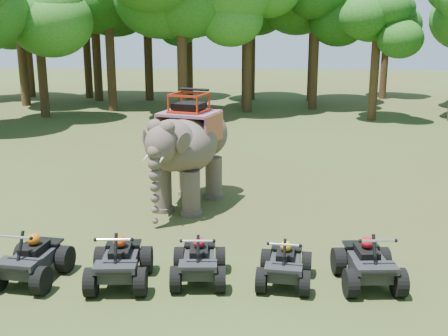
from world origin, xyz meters
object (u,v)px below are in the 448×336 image
Objects in this scene: atv_1 at (119,256)px; atv_4 at (368,257)px; atv_0 at (31,253)px; atv_2 at (199,256)px; elephant at (189,149)px; atv_3 at (285,259)px.

atv_4 is (5.42, 0.31, -0.01)m from atv_1.
atv_0 is 3.71m from atv_2.
elephant is 2.42× the size of atv_1.
atv_0 reaches higher than atv_4.
atv_1 is at bearing -175.72° from atv_2.
atv_2 is 1.90m from atv_3.
atv_2 is at bearing 10.17° from atv_0.
elephant is 7.10m from atv_4.
atv_1 is at bearing -81.10° from elephant.
atv_3 is at bearing 9.00° from atv_0.
atv_4 reaches higher than atv_2.
elephant is at bearing 125.30° from atv_4.
atv_0 is 1.08× the size of atv_2.
atv_1 is 1.73m from atv_2.
atv_3 is 1.81m from atv_4.
atv_1 reaches higher than atv_4.
elephant reaches higher than atv_2.
atv_0 is at bearing 176.61° from atv_4.
atv_3 is at bearing -45.31° from elephant.
atv_4 is (3.70, 0.06, 0.04)m from atv_2.
elephant is 6.17m from atv_3.
elephant is at bearing 123.60° from atv_3.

